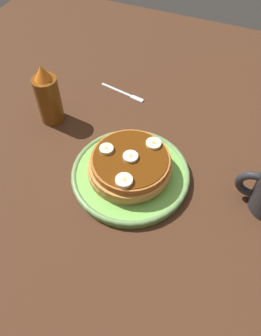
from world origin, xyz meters
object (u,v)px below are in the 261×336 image
banana_slice_0 (131,159)px  banana_slice_2 (124,181)px  pancake_stack (129,165)px  fork (125,93)px  syrup_bottle (48,97)px  banana_slice_1 (154,144)px  plate (130,174)px  banana_slice_3 (107,148)px

banana_slice_0 → banana_slice_2: banana_slice_2 is taller
pancake_stack → fork: bearing=-65.0°
banana_slice_0 → syrup_bottle: size_ratio=0.20×
banana_slice_0 → fork: (12.18, -25.05, -6.54)cm
banana_slice_0 → banana_slice_2: 5.44cm
banana_slice_0 → banana_slice_1: size_ratio=0.96×
syrup_bottle → banana_slice_0: bearing=158.4°
plate → banana_slice_3: bearing=-3.0°
plate → banana_slice_2: (-1.09, 5.82, 5.76)cm
fork → pancake_stack: bearing=115.0°
banana_slice_1 → fork: bearing=-52.9°
pancake_stack → banana_slice_2: 6.68cm
pancake_stack → syrup_bottle: (24.04, -9.32, 2.74)cm
pancake_stack → fork: 27.36cm
banana_slice_1 → pancake_stack: bearing=55.9°
banana_slice_1 → syrup_bottle: (27.39, -4.37, 0.04)cm
fork → syrup_bottle: bearing=50.4°
syrup_bottle → pancake_stack: bearing=158.8°
banana_slice_1 → banana_slice_3: bearing=30.1°
pancake_stack → banana_slice_0: banana_slice_0 is taller
pancake_stack → banana_slice_3: 5.59cm
plate → fork: bearing=-64.4°
banana_slice_0 → fork: 28.61cm
banana_slice_1 → banana_slice_3: banana_slice_3 is taller
banana_slice_0 → banana_slice_1: bearing=-115.7°
banana_slice_0 → fork: banana_slice_0 is taller
banana_slice_0 → syrup_bottle: bearing=-21.6°
fork → banana_slice_3: bearing=105.2°
plate → banana_slice_3: (5.20, -0.27, 5.73)cm
plate → pancake_stack: (0.35, -0.08, 2.97)cm
banana_slice_2 → syrup_bottle: size_ratio=0.22×
banana_slice_3 → pancake_stack: bearing=177.8°
banana_slice_0 → banana_slice_3: size_ratio=1.07×
plate → syrup_bottle: bearing=-21.1°
pancake_stack → banana_slice_2: size_ratio=5.22×
banana_slice_3 → syrup_bottle: bearing=-25.5°
banana_slice_0 → pancake_stack: bearing=-34.8°
banana_slice_1 → banana_slice_3: size_ratio=1.12×
plate → banana_slice_0: 5.73cm
banana_slice_2 → fork: size_ratio=0.26×
banana_slice_1 → fork: (14.81, -19.59, -6.51)cm
banana_slice_2 → banana_slice_1: bearing=-100.0°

